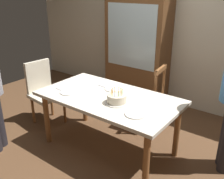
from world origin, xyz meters
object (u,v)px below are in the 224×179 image
at_px(dining_table, 109,103).
at_px(birthday_cake, 117,99).
at_px(chair_spindle_back, 147,98).
at_px(plate_near_guest, 135,114).
at_px(chair_upholstered, 43,89).
at_px(plate_near_celebrant, 69,92).
at_px(china_cabinet, 137,49).
at_px(plate_far_side, 113,89).

distance_m(dining_table, birthday_cake, 0.25).
height_order(dining_table, chair_spindle_back, chair_spindle_back).
xyz_separation_m(plate_near_guest, chair_upholstered, (-1.76, 0.21, -0.22)).
height_order(birthday_cake, chair_spindle_back, chair_spindle_back).
relative_size(birthday_cake, chair_upholstered, 0.29).
bearing_deg(plate_near_guest, chair_spindle_back, 112.51).
bearing_deg(dining_table, chair_spindle_back, 83.00).
distance_m(dining_table, plate_near_celebrant, 0.52).
height_order(dining_table, china_cabinet, china_cabinet).
bearing_deg(plate_near_guest, birthday_cake, 160.61).
xyz_separation_m(plate_near_celebrant, plate_far_side, (0.39, 0.42, 0.00)).
distance_m(dining_table, chair_spindle_back, 0.82).
height_order(plate_far_side, chair_spindle_back, chair_spindle_back).
xyz_separation_m(birthday_cake, plate_near_celebrant, (-0.66, -0.11, -0.04)).
distance_m(birthday_cake, chair_spindle_back, 0.96).
bearing_deg(chair_upholstered, plate_near_guest, -6.68).
bearing_deg(china_cabinet, plate_far_side, -70.22).
bearing_deg(chair_spindle_back, china_cabinet, 131.12).
bearing_deg(plate_near_celebrant, china_cabinet, 93.21).
bearing_deg(birthday_cake, china_cabinet, 114.69).
distance_m(dining_table, plate_far_side, 0.25).
bearing_deg(plate_far_side, plate_near_guest, -35.15).
distance_m(plate_far_side, china_cabinet, 1.45).
distance_m(chair_spindle_back, china_cabinet, 1.13).
bearing_deg(plate_far_side, chair_upholstered, -169.45).
height_order(dining_table, chair_upholstered, chair_upholstered).
distance_m(birthday_cake, plate_near_celebrant, 0.67).
bearing_deg(plate_near_guest, plate_far_side, 144.85).
bearing_deg(plate_far_side, dining_table, -67.91).
xyz_separation_m(chair_spindle_back, china_cabinet, (-0.67, 0.76, 0.49)).
relative_size(plate_far_side, chair_spindle_back, 0.23).
distance_m(birthday_cake, plate_far_side, 0.42).
bearing_deg(chair_upholstered, birthday_cake, -3.68).
relative_size(plate_near_guest, chair_upholstered, 0.23).
relative_size(birthday_cake, plate_far_side, 1.27).
relative_size(dining_table, plate_near_celebrant, 7.78).
xyz_separation_m(plate_near_celebrant, china_cabinet, (-0.10, 1.77, 0.20)).
distance_m(plate_far_side, plate_near_guest, 0.73).
height_order(plate_near_celebrant, chair_spindle_back, chair_spindle_back).
xyz_separation_m(dining_table, plate_near_guest, (0.51, -0.21, 0.09)).
bearing_deg(plate_near_celebrant, dining_table, 24.14).
height_order(dining_table, plate_near_celebrant, plate_near_celebrant).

